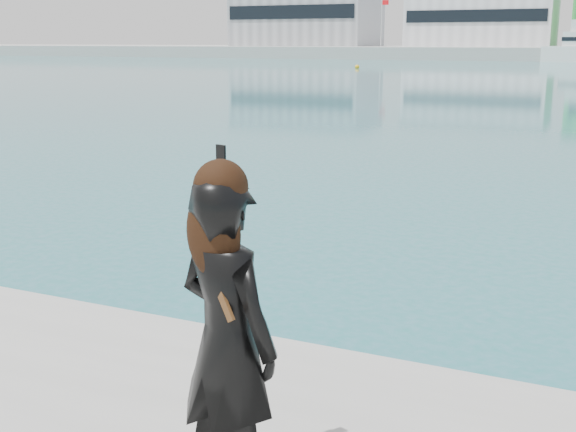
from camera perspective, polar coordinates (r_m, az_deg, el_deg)
name	(u,v)px	position (r m, az deg, el deg)	size (l,w,h in m)	color
warehouse_grey_left	(307,15)	(143.07, 1.51, 15.59)	(26.52, 16.36, 11.50)	gray
warehouse_white	(482,18)	(133.66, 15.11, 14.85)	(24.48, 15.35, 9.50)	silver
flagpole_left	(382,20)	(130.59, 7.44, 15.13)	(1.28, 0.16, 8.00)	silver
buoy_far	(357,68)	(82.63, 5.48, 11.54)	(0.50, 0.50, 0.50)	#FFB50D
woman	(226,332)	(3.48, -4.88, -9.11)	(0.69, 0.56, 1.73)	black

